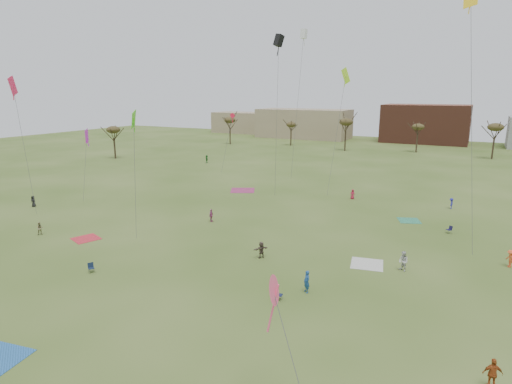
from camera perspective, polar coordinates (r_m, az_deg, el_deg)
The scene contains 24 objects.
ground at distance 37.70m, azimuth -8.70°, elevation -11.95°, with size 260.00×260.00×0.00m, color #39531A.
flyer_near_right at distance 35.47m, azimuth 6.85°, elevation -11.90°, with size 0.68×0.45×1.87m, color navy.
spectator_fore_a at distance 28.50m, azimuth 29.28°, elevation -20.56°, with size 1.06×0.44×1.81m, color #A2481B.
spectator_fore_b at distance 54.58m, azimuth -27.08°, elevation -4.40°, with size 0.73×0.57×1.50m, color #8C8559.
spectator_fore_c at distance 42.08m, azimuth 0.72°, elevation -7.79°, with size 1.55×0.49×1.67m, color brown.
flyer_mid_a at distance 68.19m, azimuth -27.81°, elevation -1.11°, with size 0.78×0.51×1.61m, color black.
flyer_mid_b at distance 46.52m, azimuth 31.02°, elevation -7.69°, with size 1.08×0.62×1.67m, color #E75D2B.
spectator_mid_d at distance 53.75m, azimuth -6.06°, elevation -3.16°, with size 0.94×0.39×1.61m, color #AB4782.
spectator_mid_e at distance 41.34m, azimuth 19.24°, elevation -8.82°, with size 0.92×0.71×1.88m, color silver.
flyer_far_a at distance 98.64m, azimuth -6.65°, elevation 4.44°, with size 1.63×0.52×1.76m, color #256F2A.
flyer_far_b at distance 66.27m, azimuth 12.88°, elevation -0.29°, with size 0.74×0.48×1.52m, color #AD1D39.
flyer_far_c at distance 65.32m, azimuth 24.81°, elevation -1.41°, with size 0.98×0.56×1.52m, color #212197.
blanket_red at distance 51.24m, azimuth -21.92°, elevation -5.86°, with size 2.65×2.65×0.03m, color red.
blanket_cream at distance 42.23m, azimuth 14.72°, elevation -9.39°, with size 2.96×2.96×0.03m, color silver.
blanket_plum at distance 70.47m, azimuth -1.81°, elevation 0.22°, with size 3.89×3.89×0.03m, color #9D3062.
blanket_olive at distance 57.47m, azimuth 19.92°, elevation -3.65°, with size 2.60×2.60×0.03m, color #328A64.
camp_chair_left at distance 41.85m, azimuth -21.30°, elevation -9.73°, with size 0.73×0.71×0.87m.
camp_chair_center at distance 34.42m, azimuth 3.09°, elevation -13.91°, with size 0.62×0.59×0.87m.
camp_chair_right at distance 54.15m, azimuth 24.55°, elevation -4.81°, with size 0.74×0.74×0.87m.
kites_aloft at distance 59.83m, azimuth 3.87°, elevation 17.27°, with size 60.79×55.60×25.41m.
tree_line at distance 109.25m, azimuth 15.39°, elevation 8.20°, with size 117.44×49.32×8.91m.
building_tan at distance 153.09m, azimuth 6.42°, elevation 9.15°, with size 32.00×14.00×10.00m, color #937F60.
building_brick at distance 148.37m, azimuth 21.87°, elevation 8.55°, with size 26.00×16.00×12.00m, color brown.
building_tan_west at distance 172.44m, azimuth -2.15°, elevation 9.36°, with size 20.00×12.00×8.00m, color #937F60.
Camera 1 is at (20.60, -27.21, 16.02)m, focal length 29.69 mm.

